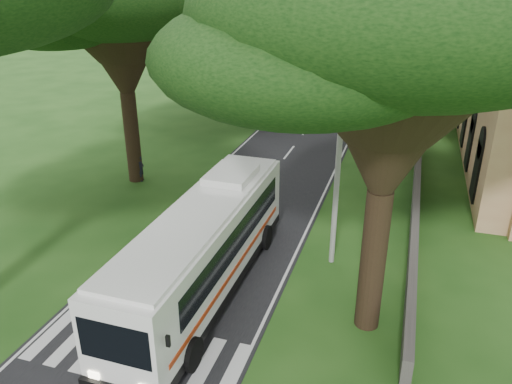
% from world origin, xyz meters
% --- Properties ---
extents(ground, '(140.00, 140.00, 0.00)m').
position_xyz_m(ground, '(0.00, 0.00, 0.00)').
color(ground, '#1C4413').
rests_on(ground, ground).
extents(road, '(8.00, 120.00, 0.04)m').
position_xyz_m(road, '(0.00, 25.00, 0.01)').
color(road, black).
rests_on(road, ground).
extents(crosswalk, '(8.00, 3.00, 0.01)m').
position_xyz_m(crosswalk, '(0.00, -2.00, 0.00)').
color(crosswalk, silver).
rests_on(crosswalk, ground).
extents(property_wall, '(0.35, 50.00, 1.20)m').
position_xyz_m(property_wall, '(9.00, 24.00, 0.60)').
color(property_wall, '#383533').
rests_on(property_wall, ground).
extents(pole_near, '(1.60, 0.24, 8.00)m').
position_xyz_m(pole_near, '(5.50, 6.00, 4.18)').
color(pole_near, gray).
rests_on(pole_near, ground).
extents(pole_mid, '(1.60, 0.24, 8.00)m').
position_xyz_m(pole_mid, '(5.50, 26.00, 4.18)').
color(pole_mid, gray).
rests_on(pole_mid, ground).
extents(pole_far, '(1.60, 0.24, 8.00)m').
position_xyz_m(pole_far, '(5.50, 46.00, 4.18)').
color(pole_far, gray).
rests_on(pole_far, ground).
extents(tree_r_near, '(12.45, 12.45, 13.72)m').
position_xyz_m(tree_r_near, '(7.50, 2.00, 10.89)').
color(tree_r_near, black).
rests_on(tree_r_near, ground).
extents(coach_bus, '(3.12, 12.88, 3.79)m').
position_xyz_m(coach_bus, '(0.91, 2.25, 2.04)').
color(coach_bus, white).
rests_on(coach_bus, ground).
extents(distant_car_a, '(2.73, 4.41, 1.40)m').
position_xyz_m(distant_car_a, '(-1.36, 35.13, 0.73)').
color(distant_car_a, '#A3A3A7').
rests_on(distant_car_a, road).
extents(distant_car_b, '(2.74, 4.85, 1.51)m').
position_xyz_m(distant_car_b, '(-0.80, 47.84, 0.79)').
color(distant_car_b, navy).
rests_on(distant_car_b, road).
extents(distant_car_c, '(2.48, 5.26, 1.48)m').
position_xyz_m(distant_car_c, '(0.80, 65.93, 0.77)').
color(distant_car_c, maroon).
rests_on(distant_car_c, road).
extents(pedestrian, '(0.55, 0.69, 1.67)m').
position_xyz_m(pedestrian, '(-7.62, 12.01, 0.83)').
color(pedestrian, black).
rests_on(pedestrian, ground).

